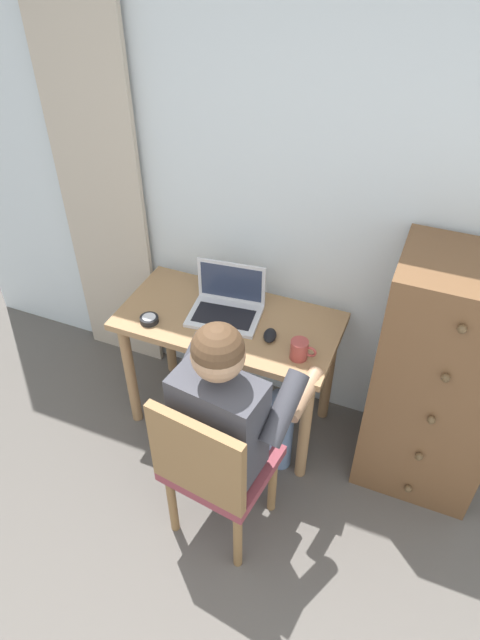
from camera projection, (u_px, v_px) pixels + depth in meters
wall_back at (372, 209)px, 2.42m from camera, size 4.80×0.05×2.50m
curtain_panel at (101, 193)px, 2.88m from camera, size 0.50×0.03×2.18m
desk at (229, 338)px, 2.76m from camera, size 1.07×0.54×0.71m
dresser at (439, 381)px, 2.48m from camera, size 0.55×0.48×1.25m
chair at (213, 466)px, 2.29m from camera, size 0.47×0.45×0.88m
person_seated at (235, 408)px, 2.30m from camera, size 0.58×0.62×1.19m
laptop at (227, 304)px, 2.69m from camera, size 0.37×0.29×0.24m
computer_mouse at (270, 335)px, 2.56m from camera, size 0.08×0.11×0.03m
desk_clock at (149, 319)px, 2.65m from camera, size 0.09×0.09×0.03m
coffee_mug at (300, 350)px, 2.44m from camera, size 0.12×0.08×0.09m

